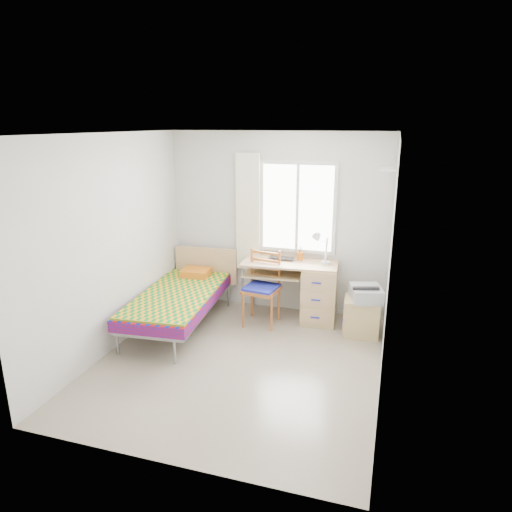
{
  "coord_description": "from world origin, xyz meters",
  "views": [
    {
      "loc": [
        1.59,
        -4.53,
        2.71
      ],
      "look_at": [
        0.04,
        0.55,
        1.15
      ],
      "focal_mm": 32.0,
      "sensor_mm": 36.0,
      "label": 1
    }
  ],
  "objects_px": {
    "bed": "(181,296)",
    "cabinet": "(361,317)",
    "printer": "(366,293)",
    "chair": "(263,284)",
    "desk": "(314,290)"
  },
  "relations": [
    {
      "from": "chair",
      "to": "printer",
      "type": "xyz_separation_m",
      "value": [
        1.39,
        -0.0,
        0.02
      ]
    },
    {
      "from": "bed",
      "to": "chair",
      "type": "bearing_deg",
      "value": 17.94
    },
    {
      "from": "desk",
      "to": "bed",
      "type": "bearing_deg",
      "value": -161.32
    },
    {
      "from": "chair",
      "to": "cabinet",
      "type": "bearing_deg",
      "value": 8.77
    },
    {
      "from": "bed",
      "to": "printer",
      "type": "relative_size",
      "value": 4.06
    },
    {
      "from": "desk",
      "to": "cabinet",
      "type": "xyz_separation_m",
      "value": [
        0.68,
        -0.28,
        -0.2
      ]
    },
    {
      "from": "cabinet",
      "to": "bed",
      "type": "bearing_deg",
      "value": -173.45
    },
    {
      "from": "cabinet",
      "to": "printer",
      "type": "height_order",
      "value": "printer"
    },
    {
      "from": "bed",
      "to": "printer",
      "type": "xyz_separation_m",
      "value": [
        2.43,
        0.43,
        0.16
      ]
    },
    {
      "from": "bed",
      "to": "chair",
      "type": "height_order",
      "value": "chair"
    },
    {
      "from": "chair",
      "to": "cabinet",
      "type": "distance_m",
      "value": 1.39
    },
    {
      "from": "bed",
      "to": "cabinet",
      "type": "bearing_deg",
      "value": 5.96
    },
    {
      "from": "desk",
      "to": "printer",
      "type": "bearing_deg",
      "value": -27.21
    },
    {
      "from": "chair",
      "to": "cabinet",
      "type": "relative_size",
      "value": 2.08
    },
    {
      "from": "chair",
      "to": "printer",
      "type": "distance_m",
      "value": 1.39
    }
  ]
}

